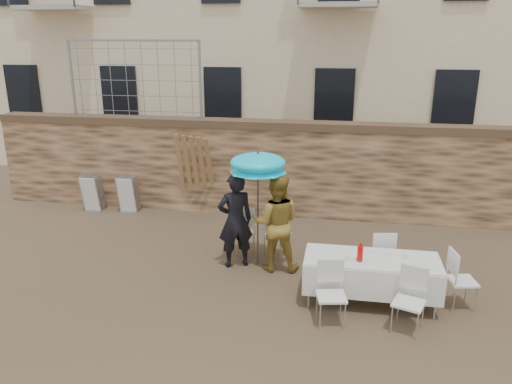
% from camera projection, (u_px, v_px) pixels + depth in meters
% --- Properties ---
extents(ground, '(80.00, 80.00, 0.00)m').
position_uv_depth(ground, '(204.00, 323.00, 7.47)').
color(ground, brown).
rests_on(ground, ground).
extents(stone_wall, '(13.00, 0.50, 2.20)m').
position_uv_depth(stone_wall, '(260.00, 168.00, 11.84)').
color(stone_wall, '#886344').
rests_on(stone_wall, ground).
extents(chain_link_fence, '(3.20, 0.06, 1.80)m').
position_uv_depth(chain_link_fence, '(135.00, 80.00, 11.73)').
color(chain_link_fence, gray).
rests_on(chain_link_fence, stone_wall).
extents(man_suit, '(0.77, 0.67, 1.79)m').
position_uv_depth(man_suit, '(235.00, 220.00, 9.09)').
color(man_suit, black).
rests_on(man_suit, ground).
extents(woman_dress, '(0.93, 0.75, 1.80)m').
position_uv_depth(woman_dress, '(276.00, 223.00, 8.96)').
color(woman_dress, gold).
rests_on(woman_dress, ground).
extents(umbrella, '(1.04, 1.04, 2.03)m').
position_uv_depth(umbrella, '(258.00, 166.00, 8.81)').
color(umbrella, '#3F3F44').
rests_on(umbrella, ground).
extents(couple_chair_left, '(0.67, 0.67, 0.96)m').
position_uv_depth(couple_chair_left, '(242.00, 230.00, 9.73)').
color(couple_chair_left, white).
rests_on(couple_chair_left, ground).
extents(couple_chair_right, '(0.63, 0.63, 0.96)m').
position_uv_depth(couple_chair_right, '(277.00, 233.00, 9.61)').
color(couple_chair_right, white).
rests_on(couple_chair_right, ground).
extents(banquet_table, '(2.10, 0.85, 0.78)m').
position_uv_depth(banquet_table, '(372.00, 261.00, 7.85)').
color(banquet_table, white).
rests_on(banquet_table, ground).
extents(soda_bottle, '(0.09, 0.09, 0.26)m').
position_uv_depth(soda_bottle, '(360.00, 253.00, 7.69)').
color(soda_bottle, red).
rests_on(soda_bottle, banquet_table).
extents(table_chair_front_left, '(0.56, 0.56, 0.96)m').
position_uv_depth(table_chair_front_left, '(331.00, 295.00, 7.32)').
color(table_chair_front_left, white).
rests_on(table_chair_front_left, ground).
extents(table_chair_front_right, '(0.62, 0.62, 0.96)m').
position_uv_depth(table_chair_front_right, '(409.00, 301.00, 7.14)').
color(table_chair_front_right, white).
rests_on(table_chair_front_right, ground).
extents(table_chair_back, '(0.55, 0.55, 0.96)m').
position_uv_depth(table_chair_back, '(381.00, 255.00, 8.64)').
color(table_chair_back, white).
rests_on(table_chair_back, ground).
extents(table_chair_side, '(0.56, 0.56, 0.96)m').
position_uv_depth(table_chair_side, '(462.00, 279.00, 7.78)').
color(table_chair_side, white).
rests_on(table_chair_side, ground).
extents(chair_stack_left, '(0.46, 0.47, 0.92)m').
position_uv_depth(chair_stack_left, '(96.00, 190.00, 12.30)').
color(chair_stack_left, white).
rests_on(chair_stack_left, ground).
extents(chair_stack_right, '(0.46, 0.40, 0.92)m').
position_uv_depth(chair_stack_right, '(130.00, 192.00, 12.15)').
color(chair_stack_right, white).
rests_on(chair_stack_right, ground).
extents(wood_planks, '(0.70, 0.20, 2.00)m').
position_uv_depth(wood_planks, '(194.00, 173.00, 11.79)').
color(wood_planks, '#A37749').
rests_on(wood_planks, ground).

